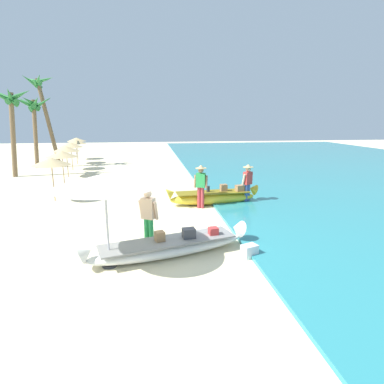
# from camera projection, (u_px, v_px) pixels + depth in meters

# --- Properties ---
(ground_plane) EXTENTS (80.00, 80.00, 0.00)m
(ground_plane) POSITION_uv_depth(u_px,v_px,m) (158.00, 243.00, 9.18)
(ground_plane) COLOR beige
(boat_white_foreground) EXTENTS (4.58, 1.97, 0.74)m
(boat_white_foreground) POSITION_uv_depth(u_px,v_px,m) (169.00, 247.00, 8.29)
(boat_white_foreground) COLOR white
(boat_white_foreground) RESTS_ON ground
(boat_yellow_midground) EXTENTS (4.01, 1.07, 0.84)m
(boat_yellow_midground) POSITION_uv_depth(u_px,v_px,m) (213.00, 197.00, 13.26)
(boat_yellow_midground) COLOR yellow
(boat_yellow_midground) RESTS_ON ground
(person_vendor_hatted) EXTENTS (0.58, 0.44, 1.77)m
(person_vendor_hatted) POSITION_uv_depth(u_px,v_px,m) (201.00, 183.00, 12.52)
(person_vendor_hatted) COLOR #B2383D
(person_vendor_hatted) RESTS_ON ground
(person_tourist_customer) EXTENTS (0.58, 0.44, 1.67)m
(person_tourist_customer) POSITION_uv_depth(u_px,v_px,m) (148.00, 215.00, 8.66)
(person_tourist_customer) COLOR green
(person_tourist_customer) RESTS_ON ground
(person_vendor_assistant) EXTENTS (0.57, 0.46, 1.69)m
(person_vendor_assistant) POSITION_uv_depth(u_px,v_px,m) (248.00, 181.00, 13.26)
(person_vendor_assistant) COLOR #3D5BA8
(person_vendor_assistant) RESTS_ON ground
(patio_umbrella_large) EXTENTS (2.38, 2.38, 2.32)m
(patio_umbrella_large) POSITION_uv_depth(u_px,v_px,m) (104.00, 181.00, 7.25)
(patio_umbrella_large) COLOR #B7B7BC
(patio_umbrella_large) RESTS_ON ground
(parasol_row_0) EXTENTS (1.60, 1.60, 1.91)m
(parasol_row_0) POSITION_uv_depth(u_px,v_px,m) (51.00, 161.00, 13.48)
(parasol_row_0) COLOR #8E6B47
(parasol_row_0) RESTS_ON ground
(parasol_row_1) EXTENTS (1.60, 1.60, 1.91)m
(parasol_row_1) POSITION_uv_depth(u_px,v_px,m) (62.00, 154.00, 16.28)
(parasol_row_1) COLOR #8E6B47
(parasol_row_1) RESTS_ON ground
(parasol_row_2) EXTENTS (1.60, 1.60, 1.91)m
(parasol_row_2) POSITION_uv_depth(u_px,v_px,m) (66.00, 149.00, 19.06)
(parasol_row_2) COLOR #8E6B47
(parasol_row_2) RESTS_ON ground
(parasol_row_3) EXTENTS (1.60, 1.60, 1.91)m
(parasol_row_3) POSITION_uv_depth(u_px,v_px,m) (71.00, 145.00, 21.80)
(parasol_row_3) COLOR #8E6B47
(parasol_row_3) RESTS_ON ground
(parasol_row_4) EXTENTS (1.60, 1.60, 1.91)m
(parasol_row_4) POSITION_uv_depth(u_px,v_px,m) (76.00, 142.00, 24.73)
(parasol_row_4) COLOR #8E6B47
(parasol_row_4) RESTS_ON ground
(parasol_row_5) EXTENTS (1.60, 1.60, 1.91)m
(parasol_row_5) POSITION_uv_depth(u_px,v_px,m) (76.00, 139.00, 27.32)
(parasol_row_5) COLOR #8E6B47
(parasol_row_5) RESTS_ON ground
(palm_tree_tall_inland) EXTENTS (2.21, 2.71, 6.59)m
(palm_tree_tall_inland) POSITION_uv_depth(u_px,v_px,m) (41.00, 95.00, 22.23)
(palm_tree_tall_inland) COLOR brown
(palm_tree_tall_inland) RESTS_ON ground
(palm_tree_leaning_seaward) EXTENTS (2.78, 2.60, 5.16)m
(palm_tree_leaning_seaward) POSITION_uv_depth(u_px,v_px,m) (34.00, 109.00, 22.20)
(palm_tree_leaning_seaward) COLOR brown
(palm_tree_leaning_seaward) RESTS_ON ground
(palm_tree_mid_cluster) EXTENTS (2.57, 2.65, 5.38)m
(palm_tree_mid_cluster) POSITION_uv_depth(u_px,v_px,m) (11.00, 107.00, 18.62)
(palm_tree_mid_cluster) COLOR brown
(palm_tree_mid_cluster) RESTS_ON ground
(cooler_box) EXTENTS (0.48, 0.41, 0.34)m
(cooler_box) POSITION_uv_depth(u_px,v_px,m) (249.00, 251.00, 8.22)
(cooler_box) COLOR silver
(cooler_box) RESTS_ON ground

